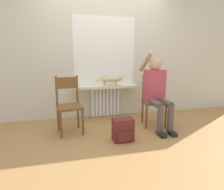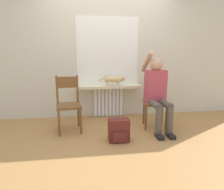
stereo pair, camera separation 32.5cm
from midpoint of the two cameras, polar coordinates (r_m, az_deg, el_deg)
The scene contains 10 objects.
ground_plane at distance 2.90m, azimuth -0.61°, elevation -13.20°, with size 12.00×12.00×0.00m, color #B27F47.
wall_with_window at distance 3.85m, azimuth -4.89°, elevation 13.45°, with size 7.00×0.06×2.70m.
radiator at distance 3.87m, azimuth -4.46°, elevation -2.10°, with size 0.60×0.08×0.61m.
windowsill at distance 3.71m, azimuth -4.28°, elevation 2.53°, with size 1.28×0.30×0.05m.
window_glass at distance 3.81m, azimuth -4.80°, elevation 13.10°, with size 1.23×0.01×1.32m.
chair_left at distance 3.12m, azimuth -15.93°, elevation -2.77°, with size 0.44×0.44×0.91m.
chair_right at distance 3.39m, azimuth 9.90°, elevation -1.40°, with size 0.45×0.45×0.91m.
person at distance 3.24m, azimuth 10.69°, elevation 1.90°, with size 0.36×0.98×1.33m.
cat at distance 3.67m, azimuth -2.31°, elevation 4.79°, with size 0.54×0.11×0.21m.
backpack at distance 2.78m, azimuth -0.01°, elevation -10.66°, with size 0.30×0.21×0.33m.
Camera 1 is at (-0.75, -2.54, 1.20)m, focal length 30.00 mm.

